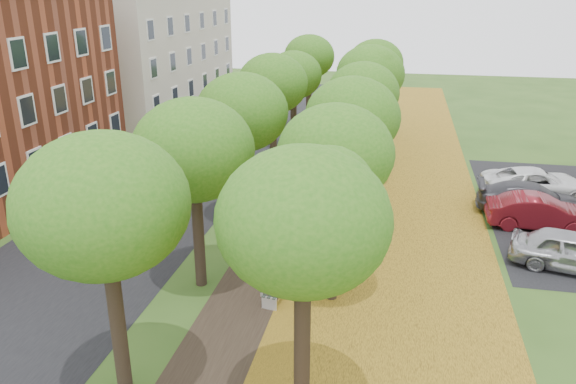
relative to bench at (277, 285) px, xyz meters
The scene contains 11 objects.
street_asphalt 12.44m from the bench, 131.45° to the left, with size 8.00×70.00×0.01m, color black.
footpath 9.36m from the bench, 94.48° to the left, with size 3.20×70.00×0.01m, color black.
leaf_verge 10.26m from the bench, 65.39° to the left, with size 7.50×70.00×0.01m, color #B08420.
tree_row_west 10.79m from the bench, 107.46° to the left, with size 3.83×33.83×6.72m.
tree_row_east 10.56m from the bench, 78.66° to the left, with size 3.83×33.83×6.72m.
building_cream 32.91m from the bench, 122.98° to the left, with size 10.30×20.30×10.40m.
bench is the anchor object (origin of this frame).
car_silver 11.47m from the bench, 21.53° to the left, with size 1.82×4.53×1.55m, color #A1A1A5.
car_red 13.11m from the bench, 38.40° to the left, with size 1.59×4.57×1.51m, color maroon.
car_grey 14.24m from the bench, 43.82° to the left, with size 2.06×5.07×1.47m, color #333237.
car_white 16.45m from the bench, 48.18° to the left, with size 2.49×5.39×1.50m, color white.
Camera 1 is at (4.50, -11.18, 10.38)m, focal length 35.00 mm.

